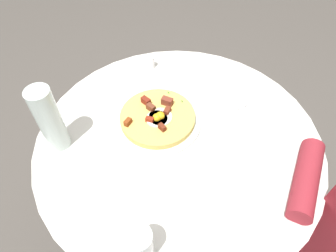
% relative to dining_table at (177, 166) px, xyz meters
% --- Properties ---
extents(ground_plane, '(6.00, 6.00, 0.00)m').
position_rel_dining_table_xyz_m(ground_plane, '(0.00, 0.00, -0.57)').
color(ground_plane, '#4C4742').
extents(dining_table, '(0.95, 0.95, 0.74)m').
position_rel_dining_table_xyz_m(dining_table, '(0.00, 0.00, 0.00)').
color(dining_table, silver).
rests_on(dining_table, ground_plane).
extents(pizza_plate, '(0.30, 0.30, 0.01)m').
position_rel_dining_table_xyz_m(pizza_plate, '(-0.06, 0.08, 0.18)').
color(pizza_plate, silver).
rests_on(pizza_plate, dining_table).
extents(breakfast_pizza, '(0.26, 0.26, 0.05)m').
position_rel_dining_table_xyz_m(breakfast_pizza, '(-0.06, 0.08, 0.20)').
color(breakfast_pizza, '#D5B558').
rests_on(breakfast_pizza, pizza_plate).
extents(bread_plate, '(0.15, 0.15, 0.01)m').
position_rel_dining_table_xyz_m(bread_plate, '(0.14, -0.18, 0.18)').
color(bread_plate, silver).
rests_on(bread_plate, dining_table).
extents(napkin, '(0.19, 0.21, 0.00)m').
position_rel_dining_table_xyz_m(napkin, '(0.22, 0.17, 0.18)').
color(napkin, white).
rests_on(napkin, dining_table).
extents(fork, '(0.07, 0.17, 0.00)m').
position_rel_dining_table_xyz_m(fork, '(0.24, 0.18, 0.18)').
color(fork, silver).
rests_on(fork, napkin).
extents(knife, '(0.07, 0.17, 0.00)m').
position_rel_dining_table_xyz_m(knife, '(0.21, 0.17, 0.18)').
color(knife, silver).
rests_on(knife, napkin).
extents(water_glass, '(0.07, 0.07, 0.12)m').
position_rel_dining_table_xyz_m(water_glass, '(-0.17, -0.34, 0.24)').
color(water_glass, silver).
rests_on(water_glass, dining_table).
extents(water_bottle, '(0.07, 0.07, 0.24)m').
position_rel_dining_table_xyz_m(water_bottle, '(-0.39, 0.05, 0.30)').
color(water_bottle, silver).
rests_on(water_bottle, dining_table).
extents(salt_shaker, '(0.03, 0.03, 0.05)m').
position_rel_dining_table_xyz_m(salt_shaker, '(-0.03, 0.38, 0.20)').
color(salt_shaker, white).
rests_on(salt_shaker, dining_table).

